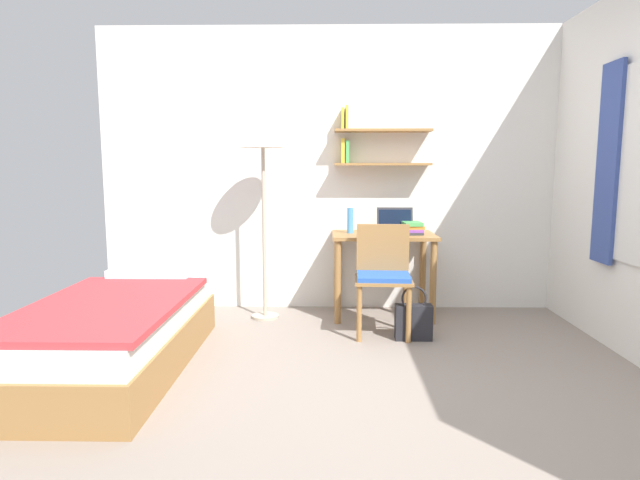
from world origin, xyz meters
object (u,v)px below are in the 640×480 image
object	(u,v)px
water_bottle	(350,220)
laptop	(395,227)
bed	(116,333)
desk	(383,250)
handbag	(414,321)
desk_chair	(383,273)
standing_lamp	(263,145)
book_stack	(412,228)

from	to	relation	value
water_bottle	laptop	bearing A→B (deg)	-0.33
bed	desk	size ratio (longest dim) A/B	2.10
bed	laptop	world-z (taller)	laptop
bed	handbag	size ratio (longest dim) A/B	4.46
laptop	desk	bearing A→B (deg)	-161.16
handbag	laptop	bearing A→B (deg)	95.38
desk_chair	standing_lamp	world-z (taller)	standing_lamp
laptop	book_stack	bearing A→B (deg)	-19.44
bed	book_stack	size ratio (longest dim) A/B	7.39
handbag	book_stack	bearing A→B (deg)	83.35
desk	desk_chair	size ratio (longest dim) A/B	1.03
desk	book_stack	world-z (taller)	book_stack
water_bottle	book_stack	xyz separation A→B (m)	(0.54, -0.05, -0.06)
bed	book_stack	bearing A→B (deg)	31.02
desk	bed	bearing A→B (deg)	-145.45
handbag	desk_chair	bearing A→B (deg)	147.37
standing_lamp	bed	bearing A→B (deg)	-124.64
standing_lamp	water_bottle	bearing A→B (deg)	9.43
water_bottle	handbag	xyz separation A→B (m)	(0.47, -0.71, -0.71)
desk	book_stack	distance (m)	0.32
water_bottle	desk_chair	bearing A→B (deg)	-66.66
bed	handbag	world-z (taller)	bed
desk	handbag	size ratio (longest dim) A/B	2.13
desk	laptop	size ratio (longest dim) A/B	2.75
bed	standing_lamp	xyz separation A→B (m)	(0.84, 1.21, 1.27)
laptop	water_bottle	world-z (taller)	water_bottle
bed	laptop	size ratio (longest dim) A/B	5.77
desk_chair	desk	bearing A→B (deg)	84.49
bed	desk_chair	world-z (taller)	desk_chair
bed	desk	distance (m)	2.32
bed	desk_chair	size ratio (longest dim) A/B	2.16
standing_lamp	handbag	bearing A→B (deg)	-25.33
desk	desk_chair	world-z (taller)	desk_chair
standing_lamp	laptop	world-z (taller)	standing_lamp
book_stack	bed	bearing A→B (deg)	-148.98
desk_chair	book_stack	world-z (taller)	desk_chair
standing_lamp	laptop	bearing A→B (deg)	6.07
desk	desk_chair	distance (m)	0.53
standing_lamp	water_bottle	world-z (taller)	standing_lamp
desk	standing_lamp	xyz separation A→B (m)	(-1.05, -0.09, 0.92)
bed	water_bottle	world-z (taller)	water_bottle
bed	laptop	distance (m)	2.47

